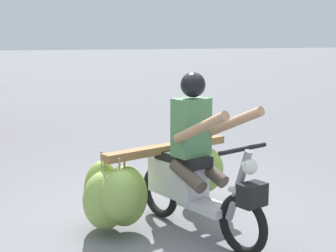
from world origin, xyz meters
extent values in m
plane|color=slate|center=(0.00, 0.00, 0.00)|extent=(120.00, 120.00, 0.00)
torus|color=black|center=(0.39, -0.86, 0.28)|extent=(0.28, 0.55, 0.56)
torus|color=black|center=(-0.05, 0.25, 0.28)|extent=(0.28, 0.55, 0.56)
cube|color=silver|center=(0.20, -0.40, 0.32)|extent=(0.43, 0.61, 0.08)
cube|color=silver|center=(0.06, -0.03, 0.50)|extent=(0.50, 0.70, 0.36)
cube|color=black|center=(0.09, -0.10, 0.72)|extent=(0.46, 0.65, 0.10)
cylinder|color=gray|center=(0.37, -0.81, 0.62)|extent=(0.17, 0.29, 0.69)
cylinder|color=black|center=(0.38, -0.84, 0.96)|extent=(0.54, 0.24, 0.04)
sphere|color=silver|center=(0.41, -0.92, 0.82)|extent=(0.14, 0.14, 0.14)
cube|color=black|center=(0.43, -0.96, 0.58)|extent=(0.28, 0.24, 0.20)
cube|color=silver|center=(0.39, -0.86, 0.58)|extent=(0.20, 0.30, 0.04)
cube|color=olive|center=(0.00, 0.11, 0.78)|extent=(1.43, 0.65, 0.08)
cube|color=olive|center=(-0.07, 0.28, 0.75)|extent=(1.28, 0.57, 0.06)
ellipsoid|color=#89AD4C|center=(-0.69, -0.05, 0.35)|extent=(0.60, 0.59, 0.58)
cylinder|color=#998459|center=(-0.69, -0.05, 0.70)|extent=(0.02, 0.02, 0.18)
ellipsoid|color=#8DB150|center=(-0.57, -0.20, 0.43)|extent=(0.51, 0.49, 0.50)
cylinder|color=#998459|center=(-0.57, -0.20, 0.72)|extent=(0.02, 0.02, 0.14)
ellipsoid|color=#81A443|center=(-0.69, 0.14, 0.38)|extent=(0.49, 0.47, 0.63)
cylinder|color=#998459|center=(-0.69, 0.14, 0.73)|extent=(0.02, 0.02, 0.13)
ellipsoid|color=#7FA342|center=(-0.50, -0.06, 0.37)|extent=(0.62, 0.61, 0.61)
cylinder|color=#998459|center=(-0.50, -0.06, 0.72)|extent=(0.02, 0.02, 0.14)
ellipsoid|color=#88AC4B|center=(0.48, 0.61, 0.43)|extent=(0.55, 0.52, 0.51)
cylinder|color=#998459|center=(0.48, 0.61, 0.72)|extent=(0.02, 0.02, 0.13)
ellipsoid|color=#7DA140|center=(0.49, 0.33, 0.46)|extent=(0.49, 0.46, 0.50)
cylinder|color=#998459|center=(0.49, 0.33, 0.73)|extent=(0.02, 0.02, 0.11)
cube|color=#4C7F51|center=(0.13, -0.21, 1.05)|extent=(0.40, 0.33, 0.56)
sphere|color=black|center=(0.14, -0.23, 1.46)|extent=(0.24, 0.24, 0.24)
cylinder|color=tan|center=(0.44, -0.46, 1.11)|extent=(0.40, 0.69, 0.39)
cylinder|color=tan|center=(0.08, -0.60, 1.11)|extent=(0.30, 0.71, 0.39)
cylinder|color=#4C4238|center=(0.31, -0.27, 0.62)|extent=(0.28, 0.46, 0.27)
cylinder|color=#4C4238|center=(0.05, -0.38, 0.62)|extent=(0.28, 0.46, 0.27)
camera|label=1|loc=(-1.43, -4.66, 1.93)|focal=53.34mm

